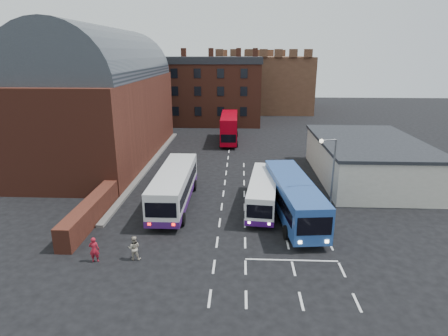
{
  "coord_description": "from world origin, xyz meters",
  "views": [
    {
      "loc": [
        1.59,
        -24.66,
        12.96
      ],
      "look_at": [
        0.0,
        10.0,
        2.2
      ],
      "focal_mm": 30.0,
      "sensor_mm": 36.0,
      "label": 1
    }
  ],
  "objects_px": {
    "bus_white_outbound": "(174,185)",
    "pedestrian_red": "(94,250)",
    "bus_red_double": "(229,128)",
    "bus_white_inbound": "(263,190)",
    "bus_blue": "(293,196)",
    "street_lamp": "(330,174)",
    "pedestrian_beige": "(134,248)"
  },
  "relations": [
    {
      "from": "bus_white_inbound",
      "to": "bus_blue",
      "type": "height_order",
      "value": "bus_blue"
    },
    {
      "from": "bus_white_outbound",
      "to": "bus_red_double",
      "type": "distance_m",
      "value": 24.87
    },
    {
      "from": "bus_white_inbound",
      "to": "street_lamp",
      "type": "relative_size",
      "value": 1.41
    },
    {
      "from": "bus_blue",
      "to": "bus_white_outbound",
      "type": "bearing_deg",
      "value": -18.07
    },
    {
      "from": "pedestrian_red",
      "to": "pedestrian_beige",
      "type": "bearing_deg",
      "value": -179.62
    },
    {
      "from": "bus_white_outbound",
      "to": "pedestrian_red",
      "type": "relative_size",
      "value": 6.73
    },
    {
      "from": "bus_white_outbound",
      "to": "bus_blue",
      "type": "xyz_separation_m",
      "value": [
        10.07,
        -2.15,
        0.03
      ]
    },
    {
      "from": "pedestrian_red",
      "to": "pedestrian_beige",
      "type": "height_order",
      "value": "pedestrian_red"
    },
    {
      "from": "bus_white_inbound",
      "to": "pedestrian_beige",
      "type": "height_order",
      "value": "bus_white_inbound"
    },
    {
      "from": "bus_white_outbound",
      "to": "bus_white_inbound",
      "type": "xyz_separation_m",
      "value": [
        7.75,
        -0.18,
        -0.32
      ]
    },
    {
      "from": "bus_white_inbound",
      "to": "street_lamp",
      "type": "xyz_separation_m",
      "value": [
        4.79,
        -3.24,
        2.63
      ]
    },
    {
      "from": "bus_blue",
      "to": "street_lamp",
      "type": "xyz_separation_m",
      "value": [
        2.47,
        -1.27,
        2.29
      ]
    },
    {
      "from": "bus_white_outbound",
      "to": "bus_white_inbound",
      "type": "height_order",
      "value": "bus_white_outbound"
    },
    {
      "from": "bus_white_outbound",
      "to": "bus_blue",
      "type": "distance_m",
      "value": 10.3
    },
    {
      "from": "bus_white_outbound",
      "to": "street_lamp",
      "type": "distance_m",
      "value": 13.2
    },
    {
      "from": "bus_white_outbound",
      "to": "pedestrian_red",
      "type": "height_order",
      "value": "bus_white_outbound"
    },
    {
      "from": "bus_white_outbound",
      "to": "bus_red_double",
      "type": "xyz_separation_m",
      "value": [
        4.02,
        24.54,
        0.33
      ]
    },
    {
      "from": "pedestrian_beige",
      "to": "bus_white_outbound",
      "type": "bearing_deg",
      "value": -99.55
    },
    {
      "from": "bus_red_double",
      "to": "pedestrian_red",
      "type": "height_order",
      "value": "bus_red_double"
    },
    {
      "from": "pedestrian_beige",
      "to": "bus_white_inbound",
      "type": "bearing_deg",
      "value": -137.31
    },
    {
      "from": "bus_red_double",
      "to": "pedestrian_red",
      "type": "distance_m",
      "value": 34.99
    },
    {
      "from": "pedestrian_red",
      "to": "bus_white_outbound",
      "type": "bearing_deg",
      "value": -118.89
    },
    {
      "from": "bus_white_outbound",
      "to": "pedestrian_red",
      "type": "bearing_deg",
      "value": -110.45
    },
    {
      "from": "street_lamp",
      "to": "bus_red_double",
      "type": "bearing_deg",
      "value": 106.95
    },
    {
      "from": "bus_red_double",
      "to": "pedestrian_beige",
      "type": "xyz_separation_m",
      "value": [
        -5.08,
        -33.74,
        -1.38
      ]
    },
    {
      "from": "bus_white_inbound",
      "to": "bus_red_double",
      "type": "bearing_deg",
      "value": -75.08
    },
    {
      "from": "bus_white_inbound",
      "to": "street_lamp",
      "type": "height_order",
      "value": "street_lamp"
    },
    {
      "from": "bus_white_inbound",
      "to": "street_lamp",
      "type": "bearing_deg",
      "value": 152.3
    },
    {
      "from": "bus_white_outbound",
      "to": "bus_red_double",
      "type": "bearing_deg",
      "value": 80.48
    },
    {
      "from": "bus_red_double",
      "to": "street_lamp",
      "type": "height_order",
      "value": "street_lamp"
    },
    {
      "from": "bus_blue",
      "to": "pedestrian_beige",
      "type": "relative_size",
      "value": 7.31
    },
    {
      "from": "bus_white_inbound",
      "to": "bus_white_outbound",
      "type": "bearing_deg",
      "value": 5.01
    }
  ]
}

